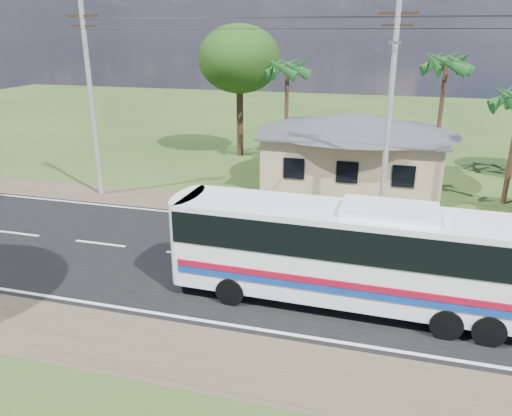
% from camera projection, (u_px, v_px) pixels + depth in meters
% --- Properties ---
extents(ground, '(120.00, 120.00, 0.00)m').
position_uv_depth(ground, '(297.00, 268.00, 20.17)').
color(ground, '#274518').
rests_on(ground, ground).
extents(road, '(120.00, 16.00, 0.03)m').
position_uv_depth(road, '(297.00, 268.00, 20.17)').
color(road, black).
rests_on(road, ground).
extents(house, '(12.40, 10.00, 5.00)m').
position_uv_depth(house, '(355.00, 141.00, 30.83)').
color(house, tan).
rests_on(house, ground).
extents(utility_poles, '(32.80, 2.22, 11.00)m').
position_uv_depth(utility_poles, '(383.00, 105.00, 23.45)').
color(utility_poles, '#9E9E99').
rests_on(utility_poles, ground).
extents(palm_mid, '(2.80, 2.80, 8.20)m').
position_uv_depth(palm_mid, '(446.00, 64.00, 30.32)').
color(palm_mid, '#47301E').
rests_on(palm_mid, ground).
extents(palm_far, '(2.80, 2.80, 7.70)m').
position_uv_depth(palm_far, '(287.00, 69.00, 33.47)').
color(palm_far, '#47301E').
rests_on(palm_far, ground).
extents(tree_behind_house, '(6.00, 6.00, 9.61)m').
position_uv_depth(tree_behind_house, '(239.00, 59.00, 36.16)').
color(tree_behind_house, '#47301E').
rests_on(tree_behind_house, ground).
extents(coach_bus, '(12.28, 2.89, 3.79)m').
position_uv_depth(coach_bus, '(355.00, 248.00, 16.75)').
color(coach_bus, white).
rests_on(coach_bus, ground).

